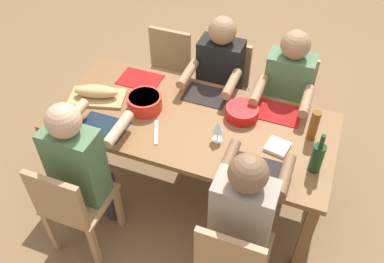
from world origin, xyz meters
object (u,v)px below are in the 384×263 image
(serving_bowl_pasta, at_px, (144,101))
(diner_far_left, at_px, (244,213))
(diner_near_center, at_px, (218,78))
(dining_table, at_px, (192,128))
(serving_bowl_salad, at_px, (242,112))
(wine_glass, at_px, (218,127))
(chair_near_center, at_px, (224,86))
(napkin_stack, at_px, (278,147))
(cutting_board, at_px, (97,97))
(beer_bottle, at_px, (314,125))
(wine_bottle, at_px, (317,157))
(chair_near_left, at_px, (286,100))
(chair_near_right, at_px, (166,72))
(diner_far_right, at_px, (81,162))
(bread_loaf, at_px, (96,91))
(diner_near_left, at_px, (285,93))
(chair_far_right, at_px, (72,204))
(chair_far_left, at_px, (232,259))

(serving_bowl_pasta, bearing_deg, diner_far_left, 146.95)
(diner_near_center, distance_m, serving_bowl_pasta, 0.69)
(dining_table, distance_m, serving_bowl_salad, 0.37)
(serving_bowl_salad, relative_size, wine_glass, 1.37)
(chair_near_center, relative_size, napkin_stack, 6.07)
(cutting_board, bearing_deg, beer_bottle, -174.36)
(napkin_stack, bearing_deg, dining_table, -4.94)
(wine_glass, bearing_deg, beer_bottle, -157.06)
(serving_bowl_pasta, distance_m, wine_bottle, 1.22)
(chair_near_left, height_order, cutting_board, chair_near_left)
(chair_near_left, xyz_separation_m, chair_near_right, (1.08, 0.00, 0.00))
(chair_near_left, height_order, beer_bottle, beer_bottle)
(diner_far_left, height_order, wine_glass, diner_far_left)
(chair_near_center, height_order, wine_glass, wine_glass)
(diner_near_center, xyz_separation_m, napkin_stack, (-0.61, 0.64, 0.05))
(wine_glass, bearing_deg, diner_near_center, -72.35)
(diner_far_right, distance_m, bread_loaf, 0.60)
(cutting_board, bearing_deg, diner_near_left, -154.25)
(chair_far_right, bearing_deg, chair_near_center, -109.33)
(diner_far_left, xyz_separation_m, chair_near_right, (1.08, -1.35, -0.21))
(chair_near_right, bearing_deg, diner_near_left, 170.31)
(serving_bowl_salad, bearing_deg, napkin_stack, 145.11)
(wine_glass, bearing_deg, wine_bottle, 177.26)
(chair_far_left, relative_size, serving_bowl_salad, 3.72)
(chair_near_right, height_order, wine_bottle, wine_bottle)
(chair_far_right, bearing_deg, diner_near_center, -111.73)
(diner_near_center, relative_size, bread_loaf, 3.75)
(diner_near_center, height_order, cutting_board, diner_near_center)
(bread_loaf, bearing_deg, napkin_stack, 178.98)
(chair_far_left, relative_size, chair_near_right, 1.00)
(chair_far_left, xyz_separation_m, napkin_stack, (-0.07, -0.71, 0.27))
(beer_bottle, relative_size, napkin_stack, 1.57)
(chair_near_left, bearing_deg, bread_loaf, 32.09)
(diner_far_left, xyz_separation_m, serving_bowl_salad, (0.23, -0.74, 0.09))
(beer_bottle, bearing_deg, serving_bowl_pasta, 6.03)
(serving_bowl_salad, height_order, cutting_board, serving_bowl_salad)
(cutting_board, bearing_deg, wine_bottle, 175.64)
(chair_far_right, xyz_separation_m, chair_near_left, (-1.08, -1.53, 0.00))
(dining_table, distance_m, bread_loaf, 0.75)
(beer_bottle, relative_size, wine_glass, 1.33)
(chair_near_right, distance_m, beer_bottle, 1.52)
(chair_far_left, distance_m, serving_bowl_pasta, 1.22)
(beer_bottle, bearing_deg, serving_bowl_salad, -4.05)
(chair_far_left, bearing_deg, wine_bottle, -117.30)
(diner_far_right, height_order, wine_bottle, diner_far_right)
(chair_near_center, xyz_separation_m, serving_bowl_salad, (-0.31, 0.61, 0.30))
(chair_far_right, bearing_deg, diner_far_left, -170.31)
(wine_glass, bearing_deg, diner_far_right, 31.33)
(serving_bowl_salad, bearing_deg, chair_near_center, -63.06)
(diner_near_left, height_order, chair_near_right, diner_near_left)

